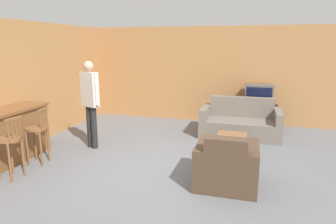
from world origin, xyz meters
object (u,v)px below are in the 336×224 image
object	(u,v)px
bar_chair_mid	(37,133)
tv	(259,95)
bar_chair_near	(10,145)
person_by_window	(90,99)
armchair_near	(227,167)
tv_unit	(257,117)
coffee_table	(231,141)
couch_far	(240,123)

from	to	relation	value
bar_chair_mid	tv	xyz separation A→B (m)	(3.84, 3.53, 0.30)
bar_chair_near	person_by_window	size ratio (longest dim) A/B	0.57
armchair_near	tv_unit	bearing A→B (deg)	82.25
bar_chair_near	person_by_window	world-z (taller)	person_by_window
armchair_near	person_by_window	distance (m)	3.12
bar_chair_near	bar_chair_mid	distance (m)	0.65
person_by_window	tv	bearing A→B (deg)	36.88
coffee_table	person_by_window	world-z (taller)	person_by_window
coffee_table	person_by_window	size ratio (longest dim) A/B	0.55
coffee_table	tv_unit	bearing A→B (deg)	77.16
bar_chair_near	coffee_table	bearing A→B (deg)	30.64
bar_chair_mid	tv_unit	bearing A→B (deg)	42.67
tv	person_by_window	size ratio (longest dim) A/B	0.37
bar_chair_near	bar_chair_mid	bearing A→B (deg)	90.01
couch_far	tv_unit	world-z (taller)	couch_far
tv_unit	couch_far	bearing A→B (deg)	-116.20
bar_chair_near	bar_chair_mid	world-z (taller)	same
armchair_near	coffee_table	world-z (taller)	armchair_near
couch_far	person_by_window	bearing A→B (deg)	-149.88
coffee_table	bar_chair_mid	bearing A→B (deg)	-158.36
bar_chair_near	couch_far	bearing A→B (deg)	44.54
couch_far	person_by_window	xyz separation A→B (m)	(-2.95, -1.71, 0.74)
couch_far	tv	world-z (taller)	tv
armchair_near	person_by_window	size ratio (longest dim) A/B	0.51
bar_chair_mid	armchair_near	distance (m)	3.37
couch_far	bar_chair_near	bearing A→B (deg)	-135.46
bar_chair_near	armchair_near	xyz separation A→B (m)	(3.36, 0.68, -0.26)
bar_chair_near	person_by_window	xyz separation A→B (m)	(0.50, 1.68, 0.47)
couch_far	person_by_window	distance (m)	3.49
tv	bar_chair_mid	bearing A→B (deg)	-137.36
couch_far	coffee_table	world-z (taller)	couch_far
bar_chair_mid	person_by_window	bearing A→B (deg)	64.14
person_by_window	armchair_near	bearing A→B (deg)	-19.22
tv	armchair_near	bearing A→B (deg)	-97.76
coffee_table	couch_far	bearing A→B (deg)	85.47
coffee_table	tv_unit	distance (m)	2.27
tv	tv_unit	bearing A→B (deg)	90.00
tv_unit	coffee_table	bearing A→B (deg)	-102.84
bar_chair_near	couch_far	world-z (taller)	bar_chair_near
armchair_near	tv	distance (m)	3.58
tv	couch_far	bearing A→B (deg)	-116.29
couch_far	coffee_table	size ratio (longest dim) A/B	1.84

